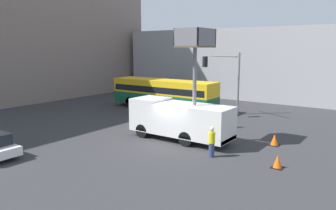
{
  "coord_description": "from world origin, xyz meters",
  "views": [
    {
      "loc": [
        -16.71,
        -11.72,
        6.08
      ],
      "look_at": [
        1.04,
        0.92,
        2.28
      ],
      "focal_mm": 35.0,
      "sensor_mm": 36.0,
      "label": 1
    }
  ],
  "objects_px": {
    "utility_truck": "(180,116)",
    "road_worker_directing": "(223,116)",
    "traffic_light_pole": "(226,73)",
    "road_worker_near_truck": "(212,142)",
    "traffic_cone_near_truck": "(278,162)",
    "traffic_cone_mid_road": "(274,140)",
    "city_bus": "(164,92)"
  },
  "relations": [
    {
      "from": "utility_truck",
      "to": "traffic_cone_near_truck",
      "type": "bearing_deg",
      "value": -101.61
    },
    {
      "from": "road_worker_near_truck",
      "to": "traffic_cone_mid_road",
      "type": "height_order",
      "value": "road_worker_near_truck"
    },
    {
      "from": "traffic_cone_mid_road",
      "to": "road_worker_directing",
      "type": "bearing_deg",
      "value": 64.41
    },
    {
      "from": "utility_truck",
      "to": "traffic_cone_mid_road",
      "type": "distance_m",
      "value": 6.21
    },
    {
      "from": "city_bus",
      "to": "traffic_light_pole",
      "type": "height_order",
      "value": "traffic_light_pole"
    },
    {
      "from": "utility_truck",
      "to": "road_worker_directing",
      "type": "xyz_separation_m",
      "value": [
        4.7,
        -0.87,
        -0.7
      ]
    },
    {
      "from": "road_worker_directing",
      "to": "traffic_cone_mid_road",
      "type": "relative_size",
      "value": 2.5
    },
    {
      "from": "traffic_light_pole",
      "to": "traffic_cone_mid_road",
      "type": "relative_size",
      "value": 7.82
    },
    {
      "from": "city_bus",
      "to": "traffic_cone_near_truck",
      "type": "xyz_separation_m",
      "value": [
        -9.84,
        -14.45,
        -1.44
      ]
    },
    {
      "from": "traffic_light_pole",
      "to": "road_worker_near_truck",
      "type": "xyz_separation_m",
      "value": [
        -10.83,
        -4.35,
        -3.02
      ]
    },
    {
      "from": "traffic_cone_mid_road",
      "to": "city_bus",
      "type": "bearing_deg",
      "value": 65.45
    },
    {
      "from": "road_worker_directing",
      "to": "traffic_cone_near_truck",
      "type": "height_order",
      "value": "road_worker_directing"
    },
    {
      "from": "traffic_cone_near_truck",
      "to": "traffic_cone_mid_road",
      "type": "bearing_deg",
      "value": 19.78
    },
    {
      "from": "road_worker_directing",
      "to": "traffic_cone_near_truck",
      "type": "bearing_deg",
      "value": -114.15
    },
    {
      "from": "traffic_light_pole",
      "to": "road_worker_near_truck",
      "type": "distance_m",
      "value": 12.06
    },
    {
      "from": "utility_truck",
      "to": "traffic_cone_near_truck",
      "type": "relative_size",
      "value": 10.65
    },
    {
      "from": "utility_truck",
      "to": "traffic_cone_near_truck",
      "type": "height_order",
      "value": "utility_truck"
    },
    {
      "from": "utility_truck",
      "to": "traffic_cone_mid_road",
      "type": "relative_size",
      "value": 9.98
    },
    {
      "from": "traffic_light_pole",
      "to": "road_worker_near_truck",
      "type": "height_order",
      "value": "traffic_light_pole"
    },
    {
      "from": "utility_truck",
      "to": "road_worker_directing",
      "type": "distance_m",
      "value": 4.83
    },
    {
      "from": "traffic_light_pole",
      "to": "road_worker_directing",
      "type": "height_order",
      "value": "traffic_light_pole"
    },
    {
      "from": "utility_truck",
      "to": "road_worker_near_truck",
      "type": "distance_m",
      "value": 3.92
    },
    {
      "from": "traffic_light_pole",
      "to": "road_worker_directing",
      "type": "bearing_deg",
      "value": -156.58
    },
    {
      "from": "utility_truck",
      "to": "city_bus",
      "type": "height_order",
      "value": "utility_truck"
    },
    {
      "from": "utility_truck",
      "to": "traffic_cone_near_truck",
      "type": "xyz_separation_m",
      "value": [
        -1.43,
        -6.96,
        -1.29
      ]
    },
    {
      "from": "utility_truck",
      "to": "city_bus",
      "type": "bearing_deg",
      "value": 41.7
    },
    {
      "from": "road_worker_directing",
      "to": "traffic_cone_near_truck",
      "type": "relative_size",
      "value": 2.66
    },
    {
      "from": "road_worker_near_truck",
      "to": "traffic_cone_near_truck",
      "type": "relative_size",
      "value": 2.59
    },
    {
      "from": "traffic_light_pole",
      "to": "traffic_cone_near_truck",
      "type": "relative_size",
      "value": 8.34
    },
    {
      "from": "utility_truck",
      "to": "traffic_cone_mid_road",
      "type": "xyz_separation_m",
      "value": [
        2.45,
        -5.56,
        -1.27
      ]
    },
    {
      "from": "city_bus",
      "to": "road_worker_directing",
      "type": "height_order",
      "value": "city_bus"
    },
    {
      "from": "city_bus",
      "to": "traffic_cone_near_truck",
      "type": "height_order",
      "value": "city_bus"
    }
  ]
}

